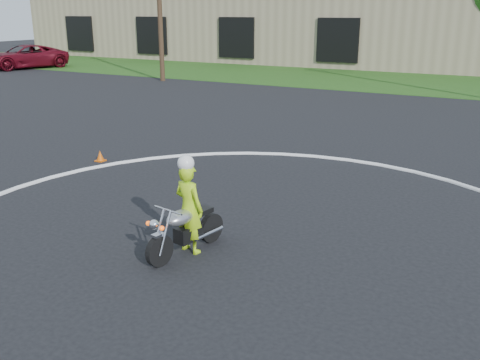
% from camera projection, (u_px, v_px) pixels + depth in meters
% --- Properties ---
extents(ground, '(120.00, 120.00, 0.00)m').
position_uv_depth(ground, '(142.00, 318.00, 7.17)').
color(ground, black).
rests_on(ground, ground).
extents(grass_strip, '(120.00, 10.00, 0.02)m').
position_uv_depth(grass_strip, '(445.00, 85.00, 29.82)').
color(grass_strip, '#1E4714').
rests_on(grass_strip, ground).
extents(course_markings, '(19.05, 19.05, 0.12)m').
position_uv_depth(course_markings, '(384.00, 235.00, 9.84)').
color(course_markings, silver).
rests_on(course_markings, ground).
extents(primary_motorcycle, '(0.69, 1.74, 0.92)m').
position_uv_depth(primary_motorcycle, '(185.00, 229.00, 8.95)').
color(primary_motorcycle, black).
rests_on(primary_motorcycle, ground).
extents(rider_primary_grp, '(0.63, 0.47, 1.71)m').
position_uv_depth(rider_primary_grp, '(189.00, 206.00, 8.94)').
color(rider_primary_grp, '#A8DE17').
rests_on(rider_primary_grp, ground).
extents(pickup_grp, '(4.52, 6.46, 1.64)m').
position_uv_depth(pickup_grp, '(24.00, 57.00, 38.10)').
color(pickup_grp, '#5E0A17').
rests_on(pickup_grp, ground).
extents(warehouse, '(41.00, 17.00, 8.30)m').
position_uv_depth(warehouse, '(260.00, 8.00, 47.61)').
color(warehouse, tan).
rests_on(warehouse, ground).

